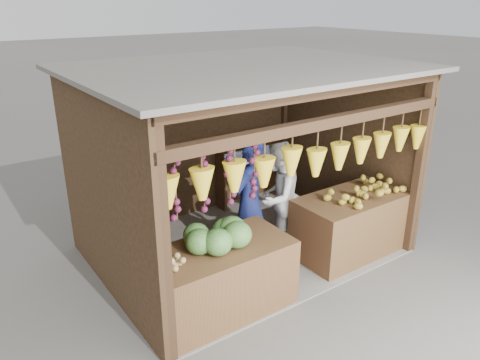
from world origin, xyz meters
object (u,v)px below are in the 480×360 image
(counter_right, at_px, (350,225))
(woman_standing, at_px, (277,197))
(man_standing, at_px, (249,202))
(counter_left, at_px, (221,279))
(vendor_seated, at_px, (135,221))

(counter_right, relative_size, woman_standing, 0.99)
(counter_right, relative_size, man_standing, 0.92)
(counter_left, distance_m, counter_right, 2.25)
(counter_left, bearing_deg, woman_standing, 28.00)
(counter_left, distance_m, woman_standing, 1.72)
(counter_left, relative_size, woman_standing, 1.03)
(counter_right, bearing_deg, vendor_seated, 157.44)
(counter_right, xyz_separation_m, vendor_seated, (-2.75, 1.14, 0.37))
(man_standing, height_order, vendor_seated, man_standing)
(woman_standing, relative_size, vendor_seated, 1.67)
(man_standing, bearing_deg, vendor_seated, -39.24)
(man_standing, relative_size, woman_standing, 1.08)
(counter_right, height_order, man_standing, man_standing)
(woman_standing, distance_m, vendor_seated, 2.02)
(man_standing, bearing_deg, woman_standing, 159.82)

